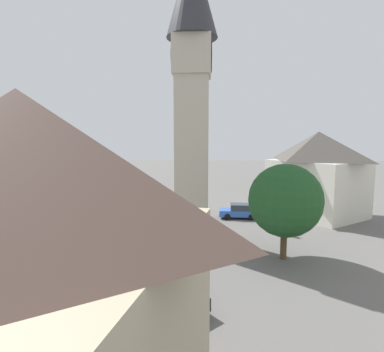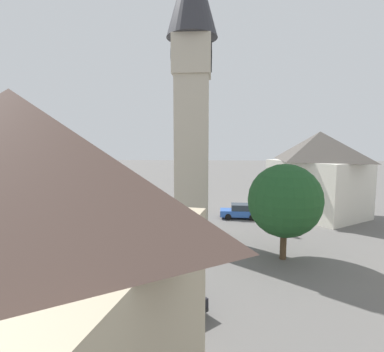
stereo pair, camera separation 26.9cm
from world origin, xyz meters
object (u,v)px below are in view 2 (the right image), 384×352
at_px(car_red_corner, 240,211).
at_px(tree, 285,201).
at_px(car_silver_kerb, 153,215).
at_px(clock_tower, 192,71).
at_px(building_shop_left, 318,173).
at_px(car_blue_kerb, 168,290).
at_px(pedestrian, 286,224).
at_px(building_terrace_right, 21,275).
at_px(car_white_side, 72,236).

height_order(car_red_corner, tree, tree).
distance_m(car_silver_kerb, car_red_corner, 9.14).
distance_m(clock_tower, building_shop_left, 18.35).
relative_size(clock_tower, tree, 3.48).
bearing_deg(car_silver_kerb, car_red_corner, 103.26).
relative_size(car_blue_kerb, building_shop_left, 0.36).
bearing_deg(pedestrian, car_red_corner, -149.02).
relative_size(car_red_corner, building_terrace_right, 0.43).
height_order(car_silver_kerb, building_terrace_right, building_terrace_right).
height_order(car_blue_kerb, car_silver_kerb, same).
height_order(clock_tower, car_white_side, clock_tower).
relative_size(car_white_side, building_shop_left, 0.38).
relative_size(car_blue_kerb, pedestrian, 2.45).
distance_m(car_red_corner, building_shop_left, 9.54).
xyz_separation_m(pedestrian, building_shop_left, (-7.53, 5.12, 3.65)).
bearing_deg(building_terrace_right, building_shop_left, 148.56).
bearing_deg(building_shop_left, car_white_side, -63.14).
xyz_separation_m(car_silver_kerb, car_white_side, (7.32, -4.95, 0.00)).
bearing_deg(clock_tower, pedestrian, 102.36).
relative_size(car_silver_kerb, car_white_side, 0.97).
distance_m(car_white_side, building_terrace_right, 16.98).
height_order(car_blue_kerb, tree, tree).
height_order(clock_tower, pedestrian, clock_tower).
bearing_deg(clock_tower, building_terrace_right, -10.40).
distance_m(clock_tower, car_red_corner, 15.46).
bearing_deg(car_white_side, building_terrace_right, 21.54).
relative_size(car_silver_kerb, building_terrace_right, 0.45).
bearing_deg(car_blue_kerb, car_white_side, -132.83).
bearing_deg(car_silver_kerb, car_white_side, -34.10).
distance_m(car_red_corner, car_white_side, 16.75).
height_order(car_silver_kerb, building_shop_left, building_shop_left).
bearing_deg(clock_tower, car_blue_kerb, -3.19).
height_order(car_white_side, pedestrian, pedestrian).
relative_size(tree, building_terrace_right, 0.69).
xyz_separation_m(car_silver_kerb, building_terrace_right, (22.65, 1.10, 4.06)).
height_order(car_white_side, building_terrace_right, building_terrace_right).
relative_size(car_white_side, tree, 0.67).
distance_m(tree, building_shop_left, 14.49).
bearing_deg(car_blue_kerb, tree, 132.13).
distance_m(clock_tower, tree, 12.06).
bearing_deg(car_silver_kerb, building_terrace_right, 2.78).
height_order(car_blue_kerb, car_red_corner, same).
distance_m(car_red_corner, building_terrace_right, 26.27).
xyz_separation_m(car_silver_kerb, car_red_corner, (-2.10, 8.90, 0.00)).
bearing_deg(building_terrace_right, tree, 144.62).
xyz_separation_m(car_red_corner, building_terrace_right, (24.75, -7.80, 4.06)).
height_order(pedestrian, tree, tree).
height_order(car_blue_kerb, building_shop_left, building_shop_left).
bearing_deg(car_red_corner, car_blue_kerb, -16.49).
bearing_deg(tree, building_terrace_right, -35.38).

